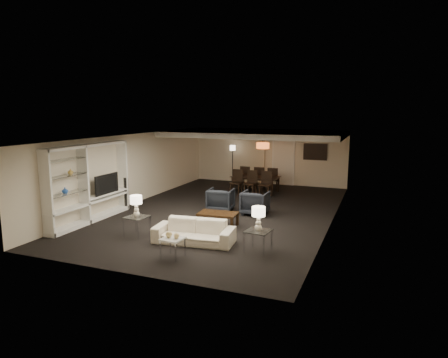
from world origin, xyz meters
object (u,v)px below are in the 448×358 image
Objects in this scene: side_table_right at (258,241)px; chair_fl at (246,177)px; coffee_table at (218,219)px; chair_fm at (260,178)px; pendant_light at (263,146)px; marble_table at (173,248)px; side_table_left at (137,226)px; dining_table at (255,184)px; television at (104,184)px; vase_amber at (70,172)px; armchair_left at (221,200)px; chair_nm at (250,183)px; chair_fr at (274,179)px; chair_nl at (236,182)px; chair_nr at (265,184)px; sofa at (194,232)px; armchair_right at (255,203)px; floor_speaker at (126,193)px; table_lamp_right at (258,219)px; vase_blue at (65,190)px; table_lamp_left at (136,206)px.

side_table_right is 0.57× the size of chair_fl.
chair_fm is at bearing 94.29° from coffee_table.
pendant_light is 8.03m from marble_table.
pendant_light is 7.12m from side_table_left.
side_table_right is (3.40, 0.00, 0.00)m from side_table_left.
television is at bearing -118.44° from dining_table.
dining_table is at bearing 63.62° from vase_amber.
chair_fl is at bearing -90.35° from armchair_left.
chair_fr is at bearing 69.99° from chair_nm.
chair_nl is (-0.60, -0.65, 0.16)m from dining_table.
chair_nl is at bearing 103.15° from coffee_table.
vase_amber is 0.16× the size of chair_fm.
pendant_light is 1.65m from chair_nr.
armchair_right reaches higher than sofa.
floor_speaker is at bearing -124.93° from chair_nl.
dining_table is 1.92× the size of chair_fl.
sofa is at bearing 79.47° from armchair_right.
side_table_right is at bearing 0.00° from table_lamp_right.
chair_fm is (0.60, 0.00, 0.00)m from chair_fl.
vase_blue is at bearing -116.95° from pendant_light.
armchair_left is (-0.60, 1.70, 0.18)m from coffee_table.
sofa is 2.45× the size of armchair_right.
chair_nl reaches higher than coffee_table.
chair_fm is at bearing 80.11° from side_table_left.
coffee_table is 6.25× the size of vase_blue.
chair_nm and chair_fr have the same top height.
vase_blue is 7.80m from dining_table.
chair_nm and chair_fl have the same top height.
vase_blue reaches higher than chair_fm.
pendant_light reaches higher than chair_nm.
chair_fl is at bearing 82.64° from floor_speaker.
chair_nl reaches higher than armchair_left.
side_table_right is at bearing 118.42° from armchair_left.
table_lamp_left is at bearing -29.25° from floor_speaker.
side_table_left is 6.04m from chair_nl.
marble_table is 0.48× the size of chair_nr.
vase_amber is 0.09× the size of dining_table.
chair_nr is at bearing 72.67° from table_lamp_left.
coffee_table is at bearing -85.08° from television.
armchair_right is 0.85× the size of chair_fr.
table_lamp_left is 0.59× the size of chair_fm.
sofa is at bearing 0.00° from table_lamp_left.
marble_table is at bearing -81.08° from chair_nl.
table_lamp_right is 0.54× the size of television.
side_table_right is 0.30× the size of dining_table.
vase_amber is (-3.77, -0.09, 1.34)m from sofa.
television is 0.98× the size of floor_speaker.
side_table_right is 6.98m from dining_table.
side_table_right is 0.57× the size of chair_fm.
side_table_left is at bearing 74.62° from chair_fr.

